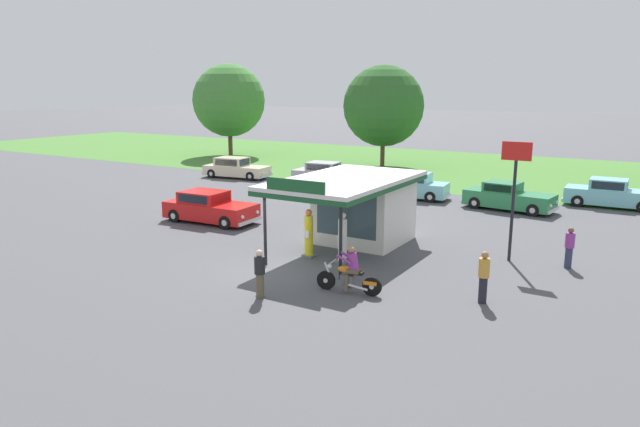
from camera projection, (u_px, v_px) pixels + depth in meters
name	position (u px, v px, depth m)	size (l,w,h in m)	color
ground_plane	(281.00, 269.00, 21.34)	(300.00, 300.00, 0.00)	#4C4C51
grass_verge_strip	(494.00, 171.00, 46.40)	(120.00, 24.00, 0.01)	#477A33
service_station_kiosk	(360.00, 203.00, 24.48)	(4.16, 7.39, 3.47)	silver
gas_pump_nearside	(309.00, 235.00, 22.64)	(0.44, 0.44, 1.94)	slate
gas_pump_offside	(342.00, 240.00, 21.86)	(0.44, 0.44, 2.00)	slate
motorcycle_with_rider	(350.00, 274.00, 18.70)	(2.24, 0.71, 1.58)	black
featured_classic_sedan	(210.00, 208.00, 28.64)	(4.95, 2.23, 1.54)	red
parked_car_back_row_centre_left	(236.00, 168.00, 42.69)	(5.25, 2.52, 1.51)	beige
parked_car_back_row_centre	(327.00, 174.00, 40.02)	(5.22, 2.37, 1.50)	#B7B7BC
parked_car_back_row_far_right	(508.00, 197.00, 31.46)	(5.05, 2.34, 1.53)	#2D844C
parked_car_back_row_right	(409.00, 187.00, 34.80)	(5.11, 2.26, 1.58)	#7AC6D1
parked_car_back_row_centre_right	(611.00, 194.00, 32.17)	(5.03, 1.99, 1.60)	#7AC6D1
bystander_leaning_by_kiosk	(260.00, 273.00, 18.22)	(0.34, 0.34, 1.60)	brown
bystander_strolling_foreground	(312.00, 195.00, 31.40)	(0.34, 0.34, 1.53)	brown
bystander_chatting_near_pumps	(569.00, 247.00, 21.28)	(0.34, 0.34, 1.55)	#2D3351
bystander_standing_back_lot	(484.00, 276.00, 17.78)	(0.34, 0.34, 1.68)	black
tree_oak_far_right	(229.00, 102.00, 55.87)	(7.02, 7.02, 8.85)	brown
tree_oak_left	(385.00, 107.00, 48.03)	(6.75, 6.75, 8.45)	brown
roadside_pole_sign	(515.00, 180.00, 21.67)	(1.10, 0.12, 4.62)	black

